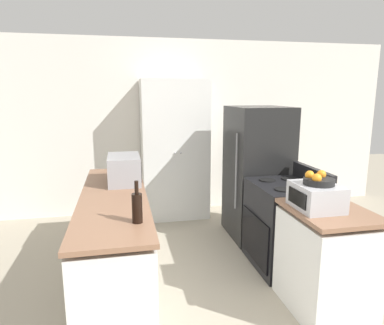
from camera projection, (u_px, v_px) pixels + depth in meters
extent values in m
cube|color=silver|center=(172.00, 127.00, 5.23)|extent=(7.00, 0.06, 2.60)
cube|color=silver|center=(116.00, 243.00, 3.26)|extent=(0.58, 2.25, 0.82)
cube|color=#896047|center=(114.00, 196.00, 3.17)|extent=(0.60, 2.30, 0.04)
cube|color=silver|center=(325.00, 264.00, 2.86)|extent=(0.58, 0.73, 0.82)
cube|color=#896047|center=(329.00, 211.00, 2.77)|extent=(0.60, 0.74, 0.04)
cube|color=silver|center=(175.00, 150.00, 4.98)|extent=(0.95, 0.53, 2.01)
sphere|color=#B2B2B7|center=(175.00, 153.00, 4.71)|extent=(0.03, 0.03, 0.03)
sphere|color=#B2B2B7|center=(181.00, 153.00, 4.72)|extent=(0.03, 0.03, 0.03)
cube|color=black|center=(284.00, 225.00, 3.60)|extent=(0.64, 0.77, 0.89)
cube|color=black|center=(255.00, 238.00, 3.56)|extent=(0.02, 0.68, 0.49)
cube|color=black|center=(313.00, 175.00, 3.56)|extent=(0.06, 0.73, 0.16)
cylinder|color=black|center=(283.00, 189.00, 3.31)|extent=(0.17, 0.17, 0.01)
cylinder|color=black|center=(268.00, 180.00, 3.66)|extent=(0.17, 0.17, 0.01)
cylinder|color=black|center=(308.00, 188.00, 3.36)|extent=(0.17, 0.17, 0.01)
cylinder|color=black|center=(289.00, 179.00, 3.72)|extent=(0.17, 0.17, 0.01)
cube|color=black|center=(257.00, 173.00, 4.32)|extent=(0.67, 0.79, 1.65)
cylinder|color=gray|center=(236.00, 171.00, 4.02)|extent=(0.02, 0.02, 0.91)
cube|color=#939399|center=(124.00, 169.00, 3.56)|extent=(0.32, 0.52, 0.29)
cube|color=black|center=(140.00, 169.00, 3.55)|extent=(0.01, 0.32, 0.21)
cylinder|color=black|center=(137.00, 208.00, 2.46)|extent=(0.08, 0.08, 0.22)
cylinder|color=black|center=(136.00, 187.00, 2.43)|extent=(0.03, 0.03, 0.10)
cube|color=#B2B2B7|center=(316.00, 197.00, 2.75)|extent=(0.33, 0.39, 0.20)
cube|color=black|center=(297.00, 198.00, 2.72)|extent=(0.01, 0.27, 0.12)
cylinder|color=black|center=(319.00, 181.00, 2.72)|extent=(0.24, 0.24, 0.05)
sphere|color=orange|center=(321.00, 174.00, 2.78)|extent=(0.07, 0.07, 0.07)
sphere|color=orange|center=(310.00, 175.00, 2.76)|extent=(0.07, 0.07, 0.07)
sphere|color=orange|center=(317.00, 178.00, 2.66)|extent=(0.07, 0.07, 0.07)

